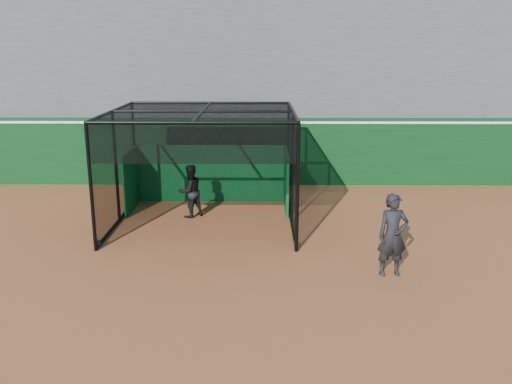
{
  "coord_description": "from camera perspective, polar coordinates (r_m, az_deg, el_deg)",
  "views": [
    {
      "loc": [
        0.62,
        -11.44,
        4.99
      ],
      "look_at": [
        0.49,
        2.0,
        1.4
      ],
      "focal_mm": 38.0,
      "sensor_mm": 36.0,
      "label": 1
    }
  ],
  "objects": [
    {
      "name": "grandstand",
      "position": [
        23.73,
        -1.0,
        13.71
      ],
      "size": [
        50.0,
        7.85,
        8.95
      ],
      "color": "#4C4C4F",
      "rests_on": "ground"
    },
    {
      "name": "ground",
      "position": [
        12.5,
        -2.38,
        -8.59
      ],
      "size": [
        120.0,
        120.0,
        0.0
      ],
      "primitive_type": "plane",
      "color": "brown",
      "rests_on": "ground"
    },
    {
      "name": "batter",
      "position": [
        16.44,
        -6.96,
        0.1
      ],
      "size": [
        0.99,
        0.97,
        1.61
      ],
      "primitive_type": "imported",
      "rotation": [
        0.0,
        0.0,
        3.85
      ],
      "color": "black",
      "rests_on": "ground"
    },
    {
      "name": "outfield_wall",
      "position": [
        20.29,
        -1.23,
        4.44
      ],
      "size": [
        50.0,
        0.5,
        2.5
      ],
      "color": "#093313",
      "rests_on": "ground"
    },
    {
      "name": "batting_cage",
      "position": [
        15.72,
        -5.49,
        2.53
      ],
      "size": [
        5.18,
        4.86,
        3.26
      ],
      "color": "black",
      "rests_on": "ground"
    },
    {
      "name": "on_deck_player",
      "position": [
        12.49,
        14.19,
        -4.43
      ],
      "size": [
        0.74,
        0.54,
        1.89
      ],
      "color": "black",
      "rests_on": "ground"
    }
  ]
}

